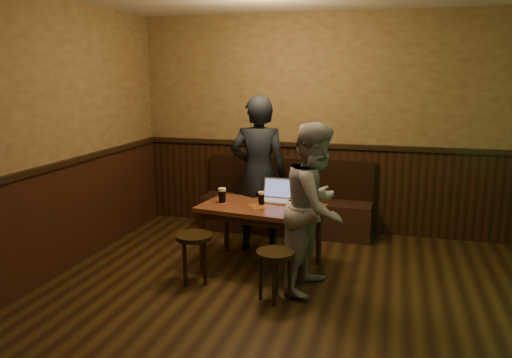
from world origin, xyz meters
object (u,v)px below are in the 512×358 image
object	(u,v)px
stool_left	(194,244)
pint_left	(222,195)
person_grey	(315,208)
pint_mid	(261,198)
person_suit	(259,174)
pub_table	(261,214)
laptop	(277,195)
stool_right	(275,261)
bench	(286,208)
pint_right	(292,203)

from	to	relation	value
stool_left	pint_left	bearing A→B (deg)	80.87
person_grey	stool_left	bearing A→B (deg)	110.78
pint_mid	person_suit	bearing A→B (deg)	108.84
pub_table	laptop	bearing A→B (deg)	75.23
laptop	pint_mid	bearing A→B (deg)	-117.17
laptop	person_suit	size ratio (longest dim) A/B	0.19
pint_mid	person_grey	bearing A→B (deg)	-33.82
stool_right	person_suit	bearing A→B (deg)	111.70
stool_left	pint_mid	size ratio (longest dim) A/B	3.44
stool_right	pint_mid	bearing A→B (deg)	113.29
bench	pint_mid	size ratio (longest dim) A/B	15.25
pint_mid	person_grey	size ratio (longest dim) A/B	0.09
pint_left	pint_mid	xyz separation A→B (m)	(0.43, 0.05, -0.01)
stool_right	person_grey	world-z (taller)	person_grey
pint_left	pint_right	xyz separation A→B (m)	(0.79, -0.09, -0.01)
bench	pint_right	size ratio (longest dim) A/B	14.82
pint_left	laptop	distance (m)	0.60
bench	stool_right	size ratio (longest dim) A/B	4.66
laptop	bench	bearing A→B (deg)	98.71
stool_right	stool_left	bearing A→B (deg)	168.43
stool_right	laptop	size ratio (longest dim) A/B	1.35
person_suit	person_grey	world-z (taller)	person_suit
pint_left	person_suit	xyz separation A→B (m)	(0.27, 0.51, 0.15)
pint_left	person_suit	size ratio (longest dim) A/B	0.09
bench	person_suit	size ratio (longest dim) A/B	1.21
laptop	person_suit	distance (m)	0.41
pint_left	pub_table	bearing A→B (deg)	-0.83
bench	pint_left	distance (m)	1.42
person_grey	pint_mid	bearing A→B (deg)	67.58
pint_left	person_grey	distance (m)	1.14
person_suit	person_grey	bearing A→B (deg)	124.65
person_grey	bench	bearing A→B (deg)	32.33
bench	stool_left	xyz separation A→B (m)	(-0.53, -1.85, 0.08)
bench	person_suit	world-z (taller)	person_suit
stool_left	pint_right	bearing A→B (deg)	28.95
pint_right	laptop	bearing A→B (deg)	125.01
bench	pint_right	xyz separation A→B (m)	(0.35, -1.37, 0.44)
pub_table	pint_right	world-z (taller)	pint_right
bench	pint_right	world-z (taller)	bench
stool_left	laptop	size ratio (longest dim) A/B	1.42
bench	laptop	world-z (taller)	bench
stool_right	pint_left	distance (m)	1.15
pint_right	person_suit	distance (m)	0.81
bench	pub_table	bearing A→B (deg)	-90.00
pint_left	pint_mid	distance (m)	0.43
laptop	pub_table	bearing A→B (deg)	-109.87
pub_table	pint_right	distance (m)	0.40
pint_right	pint_left	bearing A→B (deg)	173.34
stool_right	laptop	xyz separation A→B (m)	(-0.23, 1.01, 0.36)
stool_right	person_suit	xyz separation A→B (m)	(-0.50, 1.26, 0.53)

